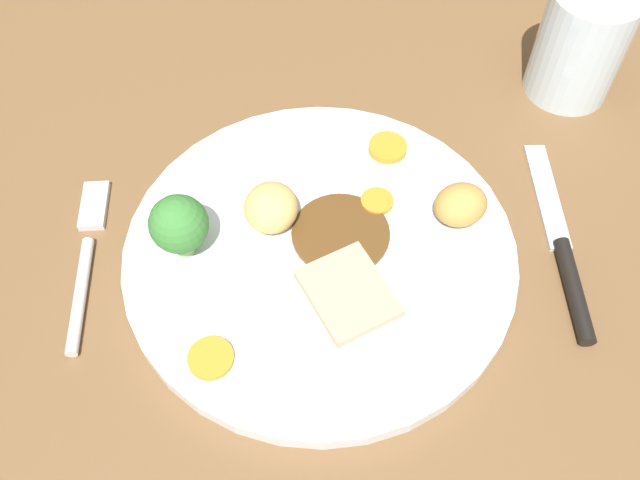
{
  "coord_description": "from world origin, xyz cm",
  "views": [
    {
      "loc": [
        -4.13,
        -29.5,
        47.37
      ],
      "look_at": [
        -3.7,
        -1.15,
        6.0
      ],
      "focal_mm": 38.6,
      "sensor_mm": 36.0,
      "label": 1
    }
  ],
  "objects_px": {
    "dinner_plate": "(320,253)",
    "roast_potato_right": "(271,208)",
    "carrot_coin_front": "(211,358)",
    "roast_potato_left": "(461,205)",
    "water_glass": "(581,44)",
    "carrot_coin_side": "(388,148)",
    "knife": "(563,253)",
    "broccoli_floret": "(179,225)",
    "carrot_coin_back": "(377,201)",
    "fork": "(86,256)",
    "meat_slice_main": "(348,293)"
  },
  "relations": [
    {
      "from": "carrot_coin_side",
      "to": "knife",
      "type": "relative_size",
      "value": 0.17
    },
    {
      "from": "meat_slice_main",
      "to": "roast_potato_right",
      "type": "distance_m",
      "value": 0.09
    },
    {
      "from": "roast_potato_left",
      "to": "broccoli_floret",
      "type": "relative_size",
      "value": 0.76
    },
    {
      "from": "dinner_plate",
      "to": "roast_potato_left",
      "type": "relative_size",
      "value": 7.22
    },
    {
      "from": "carrot_coin_side",
      "to": "fork",
      "type": "height_order",
      "value": "carrot_coin_side"
    },
    {
      "from": "meat_slice_main",
      "to": "knife",
      "type": "relative_size",
      "value": 0.35
    },
    {
      "from": "carrot_coin_back",
      "to": "carrot_coin_front",
      "type": "bearing_deg",
      "value": -132.49
    },
    {
      "from": "meat_slice_main",
      "to": "carrot_coin_back",
      "type": "relative_size",
      "value": 2.59
    },
    {
      "from": "dinner_plate",
      "to": "roast_potato_right",
      "type": "distance_m",
      "value": 0.05
    },
    {
      "from": "broccoli_floret",
      "to": "carrot_coin_side",
      "type": "bearing_deg",
      "value": 31.48
    },
    {
      "from": "water_glass",
      "to": "roast_potato_left",
      "type": "bearing_deg",
      "value": -127.57
    },
    {
      "from": "dinner_plate",
      "to": "roast_potato_right",
      "type": "bearing_deg",
      "value": 145.39
    },
    {
      "from": "roast_potato_right",
      "to": "broccoli_floret",
      "type": "bearing_deg",
      "value": -158.63
    },
    {
      "from": "roast_potato_left",
      "to": "meat_slice_main",
      "type": "bearing_deg",
      "value": -141.81
    },
    {
      "from": "roast_potato_left",
      "to": "carrot_coin_side",
      "type": "distance_m",
      "value": 0.09
    },
    {
      "from": "roast_potato_right",
      "to": "carrot_coin_side",
      "type": "xyz_separation_m",
      "value": [
        0.09,
        0.07,
        -0.01
      ]
    },
    {
      "from": "dinner_plate",
      "to": "broccoli_floret",
      "type": "distance_m",
      "value": 0.11
    },
    {
      "from": "roast_potato_left",
      "to": "knife",
      "type": "xyz_separation_m",
      "value": [
        0.08,
        -0.03,
        -0.03
      ]
    },
    {
      "from": "carrot_coin_back",
      "to": "fork",
      "type": "distance_m",
      "value": 0.22
    },
    {
      "from": "broccoli_floret",
      "to": "fork",
      "type": "distance_m",
      "value": 0.09
    },
    {
      "from": "carrot_coin_front",
      "to": "fork",
      "type": "xyz_separation_m",
      "value": [
        -0.1,
        0.09,
        -0.01
      ]
    },
    {
      "from": "carrot_coin_side",
      "to": "water_glass",
      "type": "relative_size",
      "value": 0.32
    },
    {
      "from": "knife",
      "to": "water_glass",
      "type": "xyz_separation_m",
      "value": [
        0.04,
        0.18,
        0.05
      ]
    },
    {
      "from": "roast_potato_right",
      "to": "carrot_coin_front",
      "type": "height_order",
      "value": "roast_potato_right"
    },
    {
      "from": "broccoli_floret",
      "to": "carrot_coin_back",
      "type": "bearing_deg",
      "value": 15.87
    },
    {
      "from": "dinner_plate",
      "to": "carrot_coin_front",
      "type": "height_order",
      "value": "carrot_coin_front"
    },
    {
      "from": "carrot_coin_side",
      "to": "broccoli_floret",
      "type": "height_order",
      "value": "broccoli_floret"
    },
    {
      "from": "roast_potato_right",
      "to": "carrot_coin_back",
      "type": "bearing_deg",
      "value": 11.32
    },
    {
      "from": "roast_potato_left",
      "to": "fork",
      "type": "bearing_deg",
      "value": -175.02
    },
    {
      "from": "meat_slice_main",
      "to": "carrot_coin_side",
      "type": "xyz_separation_m",
      "value": [
        0.04,
        0.14,
        -0.0
      ]
    },
    {
      "from": "roast_potato_left",
      "to": "water_glass",
      "type": "distance_m",
      "value": 0.2
    },
    {
      "from": "roast_potato_right",
      "to": "carrot_coin_front",
      "type": "bearing_deg",
      "value": -108.57
    },
    {
      "from": "broccoli_floret",
      "to": "knife",
      "type": "bearing_deg",
      "value": -0.24
    },
    {
      "from": "carrot_coin_side",
      "to": "knife",
      "type": "bearing_deg",
      "value": -37.32
    },
    {
      "from": "fork",
      "to": "water_glass",
      "type": "xyz_separation_m",
      "value": [
        0.4,
        0.18,
        0.05
      ]
    },
    {
      "from": "dinner_plate",
      "to": "knife",
      "type": "bearing_deg",
      "value": -0.37
    },
    {
      "from": "fork",
      "to": "dinner_plate",
      "type": "bearing_deg",
      "value": -93.57
    },
    {
      "from": "carrot_coin_back",
      "to": "roast_potato_left",
      "type": "bearing_deg",
      "value": -13.45
    },
    {
      "from": "knife",
      "to": "roast_potato_right",
      "type": "bearing_deg",
      "value": 82.85
    },
    {
      "from": "fork",
      "to": "broccoli_floret",
      "type": "bearing_deg",
      "value": -94.37
    },
    {
      "from": "meat_slice_main",
      "to": "knife",
      "type": "bearing_deg",
      "value": 13.73
    },
    {
      "from": "carrot_coin_back",
      "to": "water_glass",
      "type": "distance_m",
      "value": 0.23
    },
    {
      "from": "meat_slice_main",
      "to": "carrot_coin_front",
      "type": "relative_size",
      "value": 2.11
    },
    {
      "from": "carrot_coin_front",
      "to": "knife",
      "type": "bearing_deg",
      "value": 18.78
    },
    {
      "from": "knife",
      "to": "dinner_plate",
      "type": "bearing_deg",
      "value": 89.22
    },
    {
      "from": "roast_potato_left",
      "to": "carrot_coin_back",
      "type": "xyz_separation_m",
      "value": [
        -0.06,
        0.01,
        -0.01
      ]
    },
    {
      "from": "meat_slice_main",
      "to": "water_glass",
      "type": "bearing_deg",
      "value": 47.33
    },
    {
      "from": "roast_potato_right",
      "to": "carrot_coin_back",
      "type": "distance_m",
      "value": 0.08
    },
    {
      "from": "dinner_plate",
      "to": "fork",
      "type": "bearing_deg",
      "value": 179.38
    },
    {
      "from": "roast_potato_right",
      "to": "carrot_coin_front",
      "type": "xyz_separation_m",
      "value": [
        -0.04,
        -0.11,
        -0.01
      ]
    }
  ]
}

